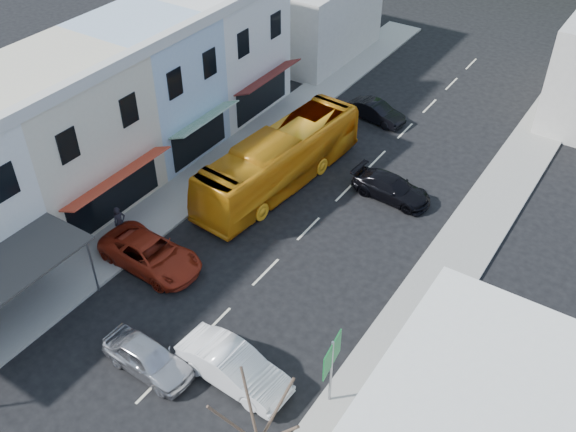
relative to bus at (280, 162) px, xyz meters
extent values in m
plane|color=black|center=(3.56, -10.56, -1.55)|extent=(120.00, 120.00, 0.00)
cube|color=gray|center=(-3.94, -0.56, -1.48)|extent=(3.00, 52.00, 0.15)
cube|color=gray|center=(11.06, -0.56, -1.48)|extent=(3.00, 52.00, 0.15)
cube|color=beige|center=(-8.94, -7.56, 2.45)|extent=(7.00, 8.00, 8.00)
cube|color=#AD341E|center=(-4.84, -7.56, 1.50)|extent=(1.30, 6.80, 0.08)
cube|color=#9EB7CE|center=(-8.94, -0.56, 2.45)|extent=(7.00, 6.00, 8.00)
cube|color=#195926|center=(-4.84, -0.56, 1.50)|extent=(1.30, 5.10, 0.08)
cube|color=white|center=(-8.94, 5.94, 2.45)|extent=(7.00, 7.00, 8.00)
cube|color=#5A1C18|center=(-4.84, 5.94, 1.50)|extent=(1.30, 5.95, 0.08)
cube|color=#B7B2A8|center=(-8.44, 16.44, 1.45)|extent=(8.00, 10.00, 6.00)
imported|color=orange|center=(0.00, 0.00, 0.00)|extent=(3.46, 11.77, 3.10)
imported|color=#BCBCC1|center=(2.84, -14.05, -0.85)|extent=(4.46, 1.96, 1.40)
imported|color=silver|center=(6.16, -12.55, -0.85)|extent=(4.48, 2.01, 1.40)
imported|color=maroon|center=(-1.44, -9.25, -0.85)|extent=(4.67, 2.06, 1.40)
imported|color=black|center=(5.97, 2.35, -0.85)|extent=(4.59, 2.08, 1.40)
imported|color=black|center=(1.31, 9.62, -0.85)|extent=(4.60, 2.38, 1.40)
imported|color=black|center=(-4.16, -8.55, -0.55)|extent=(0.55, 0.69, 1.70)
camera|label=1|loc=(17.06, -25.14, 20.28)|focal=40.00mm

